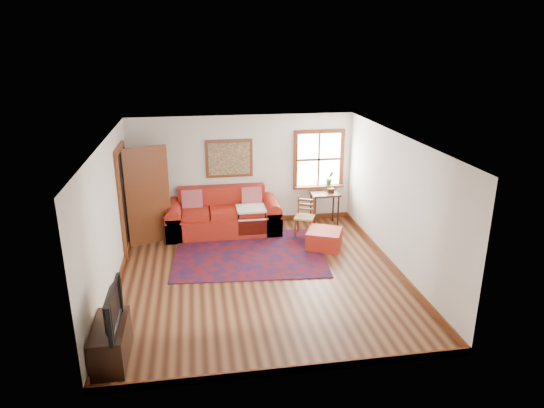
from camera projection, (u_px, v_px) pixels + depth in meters
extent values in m
plane|color=#3D1E10|center=(260.00, 276.00, 8.74)|extent=(5.50, 5.50, 0.00)
cube|color=silver|center=(243.00, 171.00, 10.91)|extent=(5.00, 0.04, 2.50)
cube|color=silver|center=(290.00, 288.00, 5.77)|extent=(5.00, 0.04, 2.50)
cube|color=silver|center=(109.00, 219.00, 7.96)|extent=(0.04, 5.50, 2.50)
cube|color=silver|center=(397.00, 204.00, 8.72)|extent=(0.04, 5.50, 2.50)
cube|color=white|center=(259.00, 139.00, 7.94)|extent=(5.00, 5.50, 0.04)
cube|color=brown|center=(244.00, 220.00, 11.28)|extent=(5.00, 0.03, 0.12)
cube|color=brown|center=(117.00, 284.00, 8.35)|extent=(0.03, 5.50, 0.12)
cube|color=brown|center=(391.00, 264.00, 9.10)|extent=(0.03, 5.50, 0.12)
cube|color=white|center=(319.00, 159.00, 11.10)|extent=(1.00, 0.02, 1.20)
cube|color=brown|center=(320.00, 131.00, 10.88)|extent=(1.18, 0.06, 0.09)
cube|color=brown|center=(318.00, 186.00, 11.29)|extent=(1.18, 0.06, 0.09)
cube|color=brown|center=(295.00, 160.00, 11.00)|extent=(0.09, 0.06, 1.20)
cube|color=brown|center=(342.00, 159.00, 11.17)|extent=(0.09, 0.06, 1.20)
cube|color=brown|center=(319.00, 159.00, 11.08)|extent=(1.00, 0.04, 0.05)
cube|color=brown|center=(319.00, 186.00, 11.22)|extent=(1.15, 0.20, 0.04)
imported|color=#246322|center=(330.00, 178.00, 11.18)|extent=(0.18, 0.15, 0.33)
cube|color=black|center=(123.00, 202.00, 9.53)|extent=(0.02, 0.90, 2.05)
cube|color=brown|center=(121.00, 210.00, 9.07)|extent=(0.06, 0.09, 2.05)
cube|color=brown|center=(128.00, 194.00, 10.00)|extent=(0.06, 0.09, 2.05)
cube|color=brown|center=(119.00, 148.00, 9.19)|extent=(0.06, 1.08, 0.09)
cube|color=brown|center=(148.00, 196.00, 9.88)|extent=(0.86, 0.35, 2.05)
cube|color=silver|center=(147.00, 191.00, 9.84)|extent=(0.56, 0.22, 1.33)
cube|color=brown|center=(229.00, 158.00, 10.75)|extent=(1.05, 0.04, 0.85)
cube|color=tan|center=(229.00, 159.00, 10.72)|extent=(0.92, 0.03, 0.72)
cube|color=#5F0E0D|center=(249.00, 253.00, 9.66)|extent=(3.11, 2.57, 0.02)
cube|color=maroon|center=(224.00, 223.00, 10.67)|extent=(2.47, 1.02, 0.43)
cube|color=maroon|center=(222.00, 197.00, 10.86)|extent=(1.92, 0.28, 0.54)
cube|color=maroon|center=(174.00, 224.00, 10.49)|extent=(0.34, 1.02, 0.54)
cube|color=maroon|center=(271.00, 218.00, 10.81)|extent=(0.34, 1.02, 0.54)
cube|color=orange|center=(192.00, 200.00, 10.58)|extent=(0.45, 0.22, 0.47)
cube|color=orange|center=(252.00, 197.00, 10.78)|extent=(0.45, 0.22, 0.47)
cube|color=silver|center=(251.00, 208.00, 10.45)|extent=(0.62, 0.56, 0.04)
cube|color=maroon|center=(324.00, 239.00, 9.90)|extent=(0.87, 0.87, 0.38)
cube|color=black|center=(325.00, 194.00, 10.96)|extent=(0.64, 0.48, 0.04)
cylinder|color=black|center=(315.00, 213.00, 10.86)|extent=(0.04, 0.04, 0.72)
cylinder|color=black|center=(338.00, 212.00, 10.94)|extent=(0.04, 0.04, 0.72)
cylinder|color=black|center=(311.00, 207.00, 11.23)|extent=(0.04, 0.04, 0.72)
cylinder|color=black|center=(333.00, 206.00, 11.31)|extent=(0.04, 0.04, 0.72)
cube|color=tan|center=(304.00, 217.00, 10.44)|extent=(0.51, 0.50, 0.04)
cylinder|color=brown|center=(295.00, 229.00, 10.40)|extent=(0.04, 0.04, 0.40)
cylinder|color=brown|center=(311.00, 230.00, 10.32)|extent=(0.04, 0.04, 0.40)
cylinder|color=brown|center=(298.00, 214.00, 10.62)|extent=(0.04, 0.04, 0.84)
cylinder|color=brown|center=(313.00, 215.00, 10.54)|extent=(0.04, 0.04, 0.84)
cube|color=brown|center=(306.00, 205.00, 10.51)|extent=(0.32, 0.16, 0.25)
cube|color=black|center=(111.00, 342.00, 6.39)|extent=(0.43, 0.95, 0.52)
imported|color=black|center=(107.00, 309.00, 6.17)|extent=(0.12, 0.95, 0.55)
cylinder|color=silver|center=(116.00, 304.00, 6.65)|extent=(0.12, 0.12, 0.18)
cylinder|color=#FFA53F|center=(116.00, 306.00, 6.66)|extent=(0.07, 0.07, 0.12)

